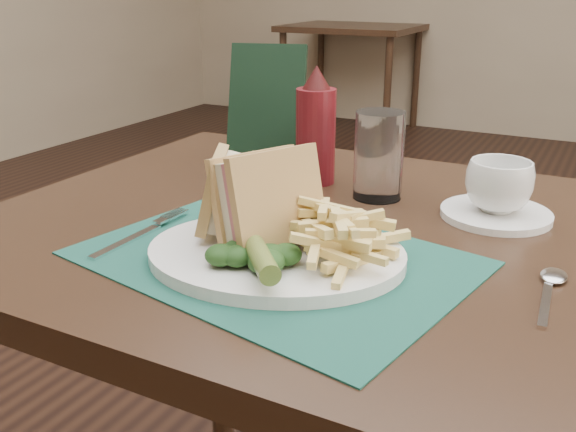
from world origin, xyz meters
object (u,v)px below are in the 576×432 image
Objects in this scene: check_presenter at (266,107)px; plate at (276,254)px; coffee_cup at (499,186)px; sandwich_half_a at (213,193)px; drinking_glass at (379,156)px; sandwich_half_b at (257,192)px; saucer at (496,214)px; placemat at (275,258)px; ketchup_bottle at (316,125)px; table_bg_left at (351,79)px.

plate is at bearing -76.01° from check_presenter.
plate is at bearing -126.15° from coffee_cup.
drinking_glass is at bearing 39.20° from sandwich_half_a.
coffee_cup reaches higher than plate.
sandwich_half_b reaches higher than saucer.
placemat is at bearing -76.19° from check_presenter.
check_presenter reaches higher than drinking_glass.
plate is (0.01, -0.01, 0.01)m from placemat.
ketchup_bottle is (-0.09, 0.30, 0.09)m from placemat.
saucer reaches higher than table_bg_left.
ketchup_bottle is (-0.29, 0.03, 0.05)m from coffee_cup.
check_presenter is at bearing -70.06° from table_bg_left.
saucer is (0.23, 0.25, -0.07)m from sandwich_half_b.
sandwich_half_a is 0.85× the size of sandwich_half_b.
table_bg_left is 4.04m from sandwich_half_a.
sandwich_half_b is 0.35m from saucer.
ketchup_bottle is at bearing 106.67° from placemat.
sandwich_half_b is at bearing 158.96° from placemat.
drinking_glass reaches higher than coffee_cup.
sandwich_half_a is (-0.09, 0.00, 0.07)m from placemat.
ketchup_bottle reaches higher than drinking_glass.
sandwich_half_b is at bearing -132.47° from saucer.
drinking_glass is at bearing 178.37° from coffee_cup.
saucer is (0.29, 0.26, -0.06)m from sandwich_half_a.
coffee_cup is at bearing 0.00° from saucer.
drinking_glass is at bearing -13.71° from ketchup_bottle.
plate is 0.33m from ketchup_bottle.
coffee_cup is (0.20, 0.27, 0.04)m from plate.
sandwich_half_a is at bearing -89.57° from ketchup_bottle.
saucer is 0.81× the size of ketchup_bottle.
ketchup_bottle is at bearing 91.55° from plate.
saucer is 0.19m from drinking_glass.
check_presenter is at bearing 168.93° from saucer.
plate is at bearing -94.62° from drinking_glass.
table_bg_left is at bearing 111.36° from ketchup_bottle.
ketchup_bottle is (1.36, -3.48, 0.47)m from table_bg_left.
saucer is at bearing 14.47° from sandwich_half_a.
sandwich_half_a is at bearing -146.93° from sandwich_half_b.
ketchup_bottle reaches higher than table_bg_left.
coffee_cup is 0.48× the size of ketchup_bottle.
sandwich_half_b is (-0.03, 0.02, 0.07)m from plate.
ketchup_bottle reaches higher than sandwich_half_a.
sandwich_half_a is at bearing 158.05° from plate.
coffee_cup is at bearing 52.45° from placemat.
sandwich_half_b is 0.78× the size of saucer.
ketchup_bottle is 0.87× the size of check_presenter.
coffee_cup is 0.42m from check_presenter.
ketchup_bottle reaches higher than sandwich_half_b.
placemat is at bearing 4.79° from sandwich_half_b.
sandwich_half_a is 0.06m from sandwich_half_b.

